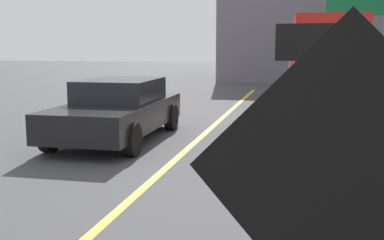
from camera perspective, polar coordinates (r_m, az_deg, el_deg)
name	(u,v)px	position (r m, az deg, el deg)	size (l,w,h in m)	color
lane_center_stripe	(102,224)	(6.04, -10.66, -12.15)	(0.14, 36.00, 0.01)	yellow
roadwork_sign	(345,191)	(2.42, 17.74, -8.12)	(1.60, 0.39, 2.33)	#593819
arrow_board_trailer	(304,110)	(12.78, 13.26, 1.16)	(1.60, 1.91, 2.70)	orange
box_truck	(322,56)	(18.80, 15.23, 7.32)	(2.73, 7.47, 3.13)	black
pickup_car	(118,110)	(11.07, -8.85, 1.24)	(2.03, 4.55, 1.38)	black
highway_guide_sign	(368,17)	(24.08, 20.28, 11.42)	(2.78, 0.34, 5.00)	gray
far_building_block	(331,22)	(31.27, 16.29, 11.17)	(13.00, 7.95, 7.12)	slate
traffic_cone_mid_lane	(273,177)	(6.74, 9.68, -6.73)	(0.36, 0.36, 0.72)	black
traffic_cone_far_lane	(287,131)	(10.11, 11.27, -1.35)	(0.36, 0.36, 0.78)	black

